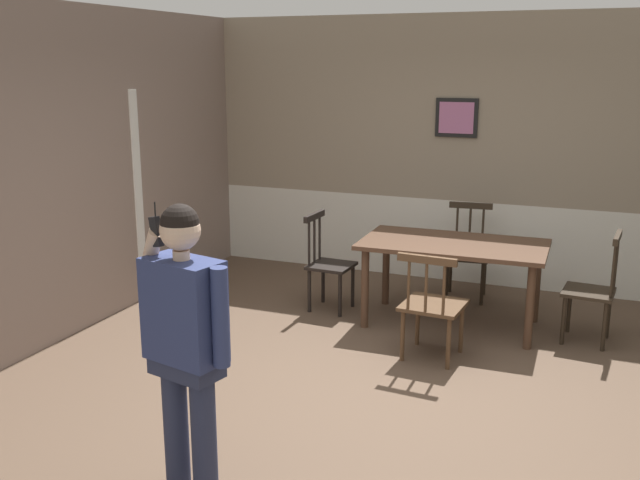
% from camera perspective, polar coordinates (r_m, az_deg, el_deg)
% --- Properties ---
extents(ground_plane, '(6.59, 6.59, 0.00)m').
position_cam_1_polar(ground_plane, '(5.46, 5.47, -11.76)').
color(ground_plane, brown).
extents(room_back_partition, '(5.99, 0.17, 2.85)m').
position_cam_1_polar(room_back_partition, '(7.89, 11.98, 6.44)').
color(room_back_partition, gray).
rests_on(room_back_partition, ground_plane).
extents(room_left_partition, '(0.13, 5.95, 2.85)m').
position_cam_1_polar(room_left_partition, '(6.51, -20.42, 4.75)').
color(room_left_partition, gray).
rests_on(room_left_partition, ground_plane).
extents(dining_table, '(1.66, 0.94, 0.78)m').
position_cam_1_polar(dining_table, '(6.62, 10.47, -1.00)').
color(dining_table, '#4C3323').
rests_on(dining_table, ground_plane).
extents(chair_near_window, '(0.42, 0.42, 0.94)m').
position_cam_1_polar(chair_near_window, '(6.98, 0.62, -1.86)').
color(chair_near_window, black).
rests_on(chair_near_window, ground_plane).
extents(chair_by_doorway, '(0.51, 0.51, 0.91)m').
position_cam_1_polar(chair_by_doorway, '(5.89, 8.84, -5.06)').
color(chair_by_doorway, '#513823').
rests_on(chair_by_doorway, ground_plane).
extents(chair_at_table_head, '(0.44, 0.44, 0.98)m').
position_cam_1_polar(chair_at_table_head, '(6.58, 20.77, -3.71)').
color(chair_at_table_head, '#2D2319').
rests_on(chair_at_table_head, ground_plane).
extents(chair_opposite_corner, '(0.48, 0.48, 0.96)m').
position_cam_1_polar(chair_opposite_corner, '(7.47, 11.55, -1.00)').
color(chair_opposite_corner, '#2D2319').
rests_on(chair_opposite_corner, ground_plane).
extents(person_figure, '(0.58, 0.33, 1.65)m').
position_cam_1_polar(person_figure, '(3.97, -10.54, -7.15)').
color(person_figure, '#282E49').
rests_on(person_figure, ground_plane).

